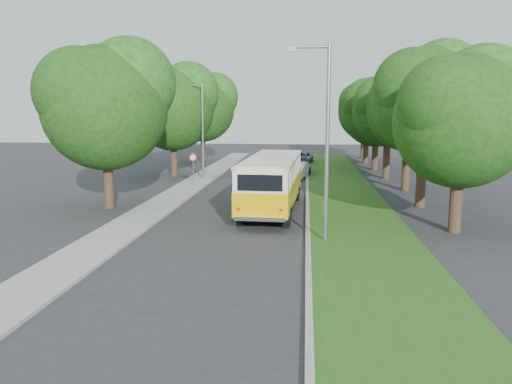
# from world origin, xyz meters

# --- Properties ---
(ground) EXTENTS (120.00, 120.00, 0.00)m
(ground) POSITION_xyz_m (0.00, 0.00, 0.00)
(ground) COLOR #2B2B2D
(ground) RESTS_ON ground
(curb) EXTENTS (0.20, 70.00, 0.15)m
(curb) POSITION_xyz_m (3.60, 5.00, 0.07)
(curb) COLOR gray
(curb) RESTS_ON ground
(grass_verge) EXTENTS (4.50, 70.00, 0.13)m
(grass_verge) POSITION_xyz_m (5.95, 5.00, 0.07)
(grass_verge) COLOR #285316
(grass_verge) RESTS_ON ground
(sidewalk) EXTENTS (2.20, 70.00, 0.12)m
(sidewalk) POSITION_xyz_m (-4.80, 5.00, 0.06)
(sidewalk) COLOR gray
(sidewalk) RESTS_ON ground
(treeline) EXTENTS (24.27, 41.91, 9.46)m
(treeline) POSITION_xyz_m (3.15, 17.99, 5.93)
(treeline) COLOR #332319
(treeline) RESTS_ON ground
(lamppost_near) EXTENTS (1.71, 0.16, 8.00)m
(lamppost_near) POSITION_xyz_m (4.21, -2.50, 4.37)
(lamppost_near) COLOR gray
(lamppost_near) RESTS_ON ground
(lamppost_far) EXTENTS (1.71, 0.16, 7.50)m
(lamppost_far) POSITION_xyz_m (-4.70, 16.00, 4.12)
(lamppost_far) COLOR gray
(lamppost_far) RESTS_ON ground
(warning_sign) EXTENTS (0.56, 0.10, 2.50)m
(warning_sign) POSITION_xyz_m (-4.50, 11.98, 1.71)
(warning_sign) COLOR gray
(warning_sign) RESTS_ON ground
(vintage_bus) EXTENTS (3.06, 10.29, 3.03)m
(vintage_bus) POSITION_xyz_m (1.68, 4.01, 1.51)
(vintage_bus) COLOR #F0BD07
(vintage_bus) RESTS_ON ground
(car_silver) EXTENTS (2.32, 4.16, 1.34)m
(car_silver) POSITION_xyz_m (1.12, 7.84, 0.67)
(car_silver) COLOR #B7B7BC
(car_silver) RESTS_ON ground
(car_white) EXTENTS (2.12, 4.16, 1.31)m
(car_white) POSITION_xyz_m (2.81, 17.67, 0.65)
(car_white) COLOR white
(car_white) RESTS_ON ground
(car_blue) EXTENTS (2.09, 5.02, 1.45)m
(car_blue) POSITION_xyz_m (2.88, 20.92, 0.73)
(car_blue) COLOR #121D4F
(car_blue) RESTS_ON ground
(car_grey) EXTENTS (2.66, 4.69, 1.23)m
(car_grey) POSITION_xyz_m (3.00, 28.54, 0.62)
(car_grey) COLOR #56585D
(car_grey) RESTS_ON ground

